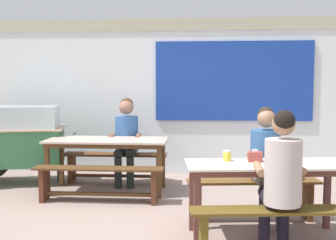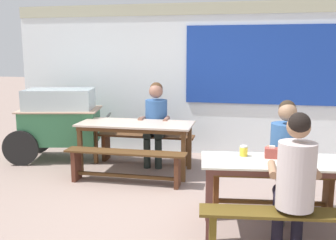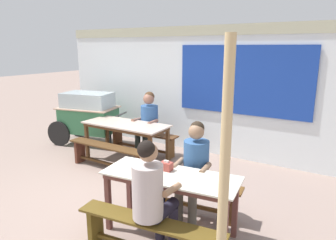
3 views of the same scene
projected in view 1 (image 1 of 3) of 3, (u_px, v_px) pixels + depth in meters
The scene contains 14 objects.
ground_plane at pixel (155, 219), 4.79m from camera, with size 40.00×40.00×0.00m, color gray.
backdrop_wall at pixel (175, 93), 7.12m from camera, with size 6.89×0.23×2.62m.
dining_table_far at pixel (107, 144), 5.94m from camera, with size 1.71×0.73×0.76m.
dining_table_near at pixel (267, 172), 4.16m from camera, with size 1.67×0.80×0.76m.
bench_far_back at pixel (115, 163), 6.50m from camera, with size 1.62×0.32×0.46m.
bench_far_front at pixel (98, 179), 5.44m from camera, with size 1.70×0.29×0.46m.
bench_near_back at pixel (253, 194), 4.73m from camera, with size 1.52×0.44×0.46m.
bench_near_front at pixel (283, 226), 3.66m from camera, with size 1.66×0.46×0.46m.
food_cart at pixel (20, 138), 6.46m from camera, with size 1.78×1.11×1.20m.
person_near_front at pixel (281, 175), 3.69m from camera, with size 0.43×0.58×1.33m.
person_right_near_table at pixel (267, 157), 4.62m from camera, with size 0.47×0.58×1.29m.
person_center_facing at pixel (126, 135), 6.40m from camera, with size 0.48×0.55×1.33m.
tissue_box at pixel (255, 156), 4.24m from camera, with size 0.14×0.10×0.12m.
condiment_jar at pixel (227, 156), 4.27m from camera, with size 0.08×0.08×0.11m.
Camera 1 is at (0.55, -4.64, 1.56)m, focal length 44.69 mm.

